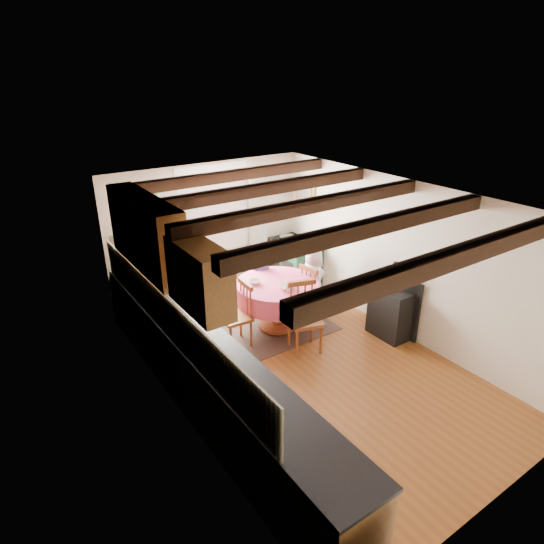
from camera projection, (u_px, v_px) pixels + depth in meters
floor at (304, 366)px, 6.43m from camera, size 3.60×5.50×0.00m
ceiling at (310, 198)px, 5.46m from camera, size 3.60×5.50×0.00m
wall_back at (209, 232)px, 8.02m from camera, size 3.60×0.00×2.40m
wall_front at (510, 407)px, 3.87m from camera, size 3.60×0.00×2.40m
wall_left at (177, 330)px, 5.01m from camera, size 0.00×5.50×2.40m
wall_right at (401, 259)px, 6.87m from camera, size 0.00×5.50×2.40m
beam_a at (454, 258)px, 3.98m from camera, size 3.60×0.16×0.16m
beam_b at (370, 227)px, 4.74m from camera, size 3.60×0.16×0.16m
beam_c at (310, 206)px, 5.49m from camera, size 3.60×0.16×0.16m
beam_d at (264, 189)px, 6.25m from camera, size 3.60×0.16×0.16m
beam_e at (228, 176)px, 7.00m from camera, size 3.60×0.16×0.16m
splash_left at (168, 318)px, 5.25m from camera, size 0.02×4.50×0.55m
splash_back at (155, 244)px, 7.49m from camera, size 1.40×0.02×0.55m
base_cabinet_left at (206, 378)px, 5.48m from camera, size 0.60×5.30×0.88m
base_cabinet_back at (163, 293)px, 7.56m from camera, size 1.30×0.60×0.88m
worktop_left at (205, 344)px, 5.30m from camera, size 0.64×5.30×0.04m
worktop_back at (160, 267)px, 7.36m from camera, size 1.30×0.64×0.04m
wall_cabinet_glass at (145, 232)px, 5.70m from camera, size 0.34×1.80×0.90m
wall_cabinet_solid at (200, 277)px, 4.59m from camera, size 0.34×0.90×0.70m
window_frame at (213, 209)px, 7.90m from camera, size 1.34×0.03×1.54m
window_pane at (213, 209)px, 7.90m from camera, size 1.20×0.01×1.40m
curtain_left at (171, 248)px, 7.60m from camera, size 0.35×0.10×2.10m
curtain_right at (258, 229)px, 8.47m from camera, size 0.35×0.10×2.10m
curtain_rod at (214, 175)px, 7.59m from camera, size 2.00×0.03×0.03m
wall_picture at (306, 195)px, 8.39m from camera, size 0.04×0.50×0.60m
wall_plate at (260, 196)px, 8.34m from camera, size 0.30×0.02×0.30m
rug at (277, 327)px, 7.41m from camera, size 1.65×1.29×0.01m
dining_table at (277, 305)px, 7.25m from camera, size 1.30×1.30×0.79m
chair_near at (305, 319)px, 6.60m from camera, size 0.57×0.58×1.05m
chair_left at (235, 315)px, 6.74m from camera, size 0.49×0.47×1.01m
chair_right at (315, 291)px, 7.55m from camera, size 0.47×0.45×0.94m
aga_range at (294, 263)px, 8.67m from camera, size 0.63×0.97×0.90m
cast_iron_stove at (392, 300)px, 6.93m from camera, size 0.37×0.62×1.23m
child_far at (261, 282)px, 7.69m from camera, size 0.45×0.36×1.09m
child_right at (313, 279)px, 7.71m from camera, size 0.48×0.63×1.16m
bowl_a at (287, 287)px, 6.88m from camera, size 0.24×0.24×0.06m
bowl_b at (255, 282)px, 7.05m from camera, size 0.26×0.26×0.06m
cup at (288, 289)px, 6.78m from camera, size 0.15×0.15×0.10m
canister_tall at (145, 263)px, 7.17m from camera, size 0.13×0.13×0.23m
canister_wide at (164, 257)px, 7.43m from camera, size 0.19×0.19×0.21m
canister_slim at (171, 256)px, 7.36m from camera, size 0.10×0.10×0.29m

